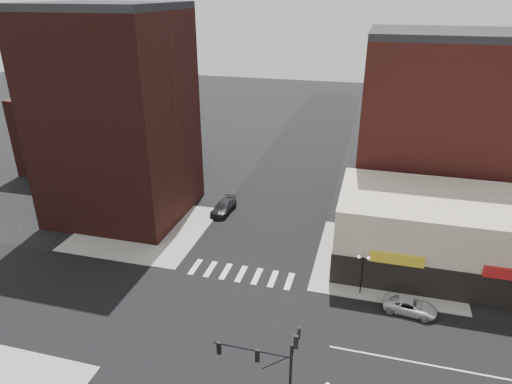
% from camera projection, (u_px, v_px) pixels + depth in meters
% --- Properties ---
extents(ground, '(240.00, 240.00, 0.00)m').
position_uv_depth(ground, '(215.00, 325.00, 40.09)').
color(ground, black).
rests_on(ground, ground).
extents(road_ew, '(200.00, 14.00, 0.02)m').
position_uv_depth(road_ew, '(215.00, 325.00, 40.09)').
color(road_ew, black).
rests_on(road_ew, ground).
extents(road_ns, '(14.00, 200.00, 0.02)m').
position_uv_depth(road_ns, '(215.00, 325.00, 40.09)').
color(road_ns, black).
rests_on(road_ns, ground).
extents(sidewalk_nw, '(15.00, 15.00, 0.12)m').
position_uv_depth(sidewalk_nw, '(144.00, 228.00, 56.31)').
color(sidewalk_nw, gray).
rests_on(sidewalk_nw, ground).
extents(sidewalk_ne, '(15.00, 15.00, 0.12)m').
position_uv_depth(sidewalk_ne, '(387.00, 261.00, 49.42)').
color(sidewalk_ne, gray).
rests_on(sidewalk_ne, ground).
extents(building_nw, '(16.00, 15.00, 25.00)m').
position_uv_depth(building_nw, '(117.00, 119.00, 55.85)').
color(building_nw, '#381612').
rests_on(building_nw, ground).
extents(building_nw_low, '(20.00, 18.00, 12.00)m').
position_uv_depth(building_nw_low, '(101.00, 129.00, 75.26)').
color(building_nw_low, '#381612').
rests_on(building_nw_low, ground).
extents(building_ne_midrise, '(18.00, 15.00, 22.00)m').
position_uv_depth(building_ne_midrise, '(435.00, 129.00, 57.14)').
color(building_ne_midrise, maroon).
rests_on(building_ne_midrise, ground).
extents(building_ne_row, '(24.20, 12.20, 8.00)m').
position_uv_depth(building_ne_row, '(455.00, 241.00, 47.00)').
color(building_ne_row, beige).
rests_on(building_ne_row, ground).
extents(traffic_signal, '(5.59, 3.09, 7.77)m').
position_uv_depth(traffic_signal, '(277.00, 363.00, 29.45)').
color(traffic_signal, black).
rests_on(traffic_signal, ground).
extents(street_lamp_ne, '(1.22, 0.32, 4.16)m').
position_uv_depth(street_lamp_ne, '(363.00, 265.00, 42.96)').
color(street_lamp_ne, black).
rests_on(street_lamp_ne, sidewalk_ne).
extents(white_suv, '(4.95, 2.72, 1.31)m').
position_uv_depth(white_suv, '(410.00, 306.00, 41.54)').
color(white_suv, silver).
rests_on(white_suv, ground).
extents(dark_sedan_north, '(2.55, 5.44, 1.54)m').
position_uv_depth(dark_sedan_north, '(224.00, 207.00, 60.15)').
color(dark_sedan_north, black).
rests_on(dark_sedan_north, ground).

